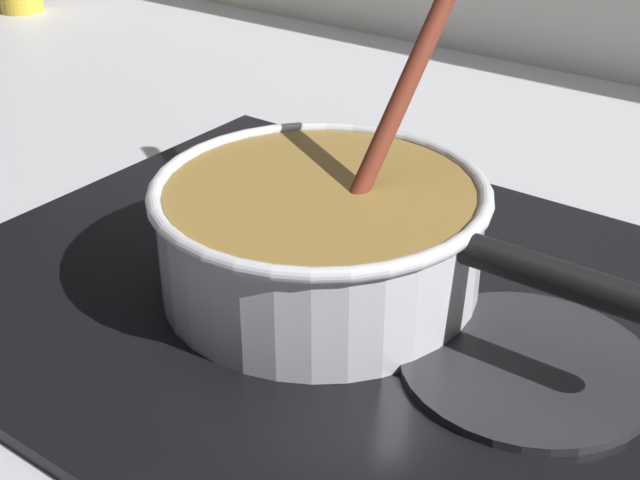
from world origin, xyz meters
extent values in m
cube|color=#B7B7BC|center=(0.00, 0.00, -0.02)|extent=(2.40, 1.60, 0.04)
cube|color=black|center=(0.12, 0.15, 0.01)|extent=(0.56, 0.48, 0.01)
torus|color=#592D0C|center=(0.12, 0.15, 0.02)|extent=(0.16, 0.16, 0.01)
cylinder|color=#262628|center=(0.28, 0.15, 0.01)|extent=(0.17, 0.17, 0.01)
cylinder|color=silver|center=(0.12, 0.15, 0.05)|extent=(0.23, 0.23, 0.08)
cylinder|color=olive|center=(0.12, 0.15, 0.06)|extent=(0.22, 0.22, 0.07)
torus|color=silver|center=(0.12, 0.15, 0.09)|extent=(0.24, 0.24, 0.01)
cylinder|color=black|center=(0.31, 0.15, 0.09)|extent=(0.16, 0.02, 0.02)
cylinder|color=beige|center=(0.11, 0.16, 0.08)|extent=(0.04, 0.04, 0.01)
cylinder|color=#E5CC7A|center=(0.06, 0.14, 0.08)|extent=(0.04, 0.04, 0.01)
cylinder|color=beige|center=(0.10, 0.21, 0.08)|extent=(0.04, 0.04, 0.01)
cylinder|color=beige|center=(0.15, 0.13, 0.08)|extent=(0.03, 0.03, 0.01)
cylinder|color=#EDD88C|center=(0.11, 0.11, 0.08)|extent=(0.04, 0.04, 0.01)
cylinder|color=#E5CC7A|center=(0.17, 0.20, 0.08)|extent=(0.03, 0.03, 0.01)
cylinder|color=maroon|center=(0.15, 0.24, 0.20)|extent=(0.04, 0.17, 0.24)
cube|color=brown|center=(0.14, 0.16, 0.08)|extent=(0.04, 0.05, 0.01)
camera|label=1|loc=(0.45, -0.30, 0.36)|focal=49.28mm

